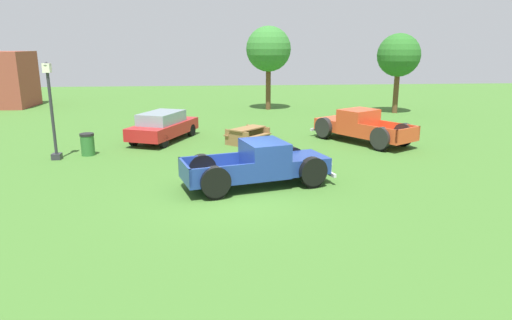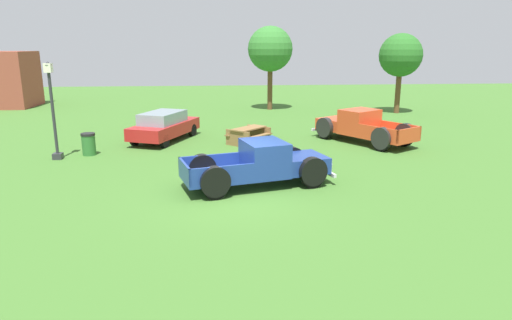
% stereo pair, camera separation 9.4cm
% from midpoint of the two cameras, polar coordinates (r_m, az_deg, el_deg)
% --- Properties ---
extents(ground_plane, '(80.00, 80.00, 0.00)m').
position_cam_midpoint_polar(ground_plane, '(14.19, -3.06, -4.46)').
color(ground_plane, '#3D6B28').
extents(pickup_truck_foreground, '(5.23, 3.02, 1.51)m').
position_cam_midpoint_polar(pickup_truck_foreground, '(14.98, 1.10, -0.55)').
color(pickup_truck_foreground, navy).
rests_on(pickup_truck_foreground, ground_plane).
extents(pickup_truck_behind_left, '(4.29, 5.31, 1.57)m').
position_cam_midpoint_polar(pickup_truck_behind_left, '(22.50, 12.54, 4.22)').
color(pickup_truck_behind_left, '#D14723').
rests_on(pickup_truck_behind_left, ground_plane).
extents(sedan_distant_a, '(3.29, 4.65, 1.44)m').
position_cam_midpoint_polar(sedan_distant_a, '(22.52, -11.80, 4.27)').
color(sedan_distant_a, '#B21E1E').
rests_on(sedan_distant_a, ground_plane).
extents(lamp_post_near, '(0.36, 0.36, 3.95)m').
position_cam_midpoint_polar(lamp_post_near, '(19.96, -24.59, 5.86)').
color(lamp_post_near, '#2D2D33').
rests_on(lamp_post_near, ground_plane).
extents(picnic_table, '(2.31, 2.32, 0.78)m').
position_cam_midpoint_polar(picnic_table, '(21.44, -1.18, 3.37)').
color(picnic_table, olive).
rests_on(picnic_table, ground_plane).
extents(trash_can, '(0.59, 0.59, 0.95)m').
position_cam_midpoint_polar(trash_can, '(20.47, -20.67, 1.88)').
color(trash_can, '#2D6B2D').
rests_on(trash_can, ground_plane).
extents(oak_tree_east, '(3.20, 3.20, 5.92)m').
position_cam_midpoint_polar(oak_tree_east, '(33.00, 1.51, 13.83)').
color(oak_tree_east, brown).
rests_on(oak_tree_east, ground_plane).
extents(oak_tree_west, '(2.89, 2.89, 5.37)m').
position_cam_midpoint_polar(oak_tree_west, '(32.69, 17.54, 12.49)').
color(oak_tree_west, brown).
rests_on(oak_tree_west, ground_plane).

